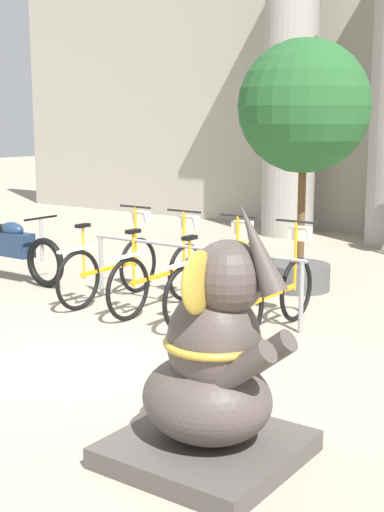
{
  "coord_description": "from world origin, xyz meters",
  "views": [
    {
      "loc": [
        4.25,
        -4.41,
        2.13
      ],
      "look_at": [
        0.78,
        0.45,
        1.0
      ],
      "focal_mm": 50.0,
      "sensor_mm": 36.0,
      "label": 1
    }
  ],
  "objects_px": {
    "bicycle_3": "(274,292)",
    "bicycle_0": "(112,266)",
    "elephant_statue": "(213,375)",
    "bicycle_1": "(160,273)",
    "bicycle_2": "(215,282)",
    "potted_tree": "(304,114)",
    "motorcycle": "(9,248)"
  },
  "relations": [
    {
      "from": "elephant_statue",
      "to": "bicycle_1",
      "type": "bearing_deg",
      "value": 132.93
    },
    {
      "from": "elephant_statue",
      "to": "potted_tree",
      "type": "xyz_separation_m",
      "value": [
        -1.72,
        4.57,
        1.64
      ]
    },
    {
      "from": "potted_tree",
      "to": "bicycle_3",
      "type": "bearing_deg",
      "value": -70.78
    },
    {
      "from": "bicycle_3",
      "to": "elephant_statue",
      "type": "height_order",
      "value": "elephant_statue"
    },
    {
      "from": "bicycle_0",
      "to": "bicycle_1",
      "type": "xyz_separation_m",
      "value": [
        0.75,
        -0.0,
        0.0
      ]
    },
    {
      "from": "bicycle_1",
      "to": "bicycle_3",
      "type": "height_order",
      "value": "same"
    },
    {
      "from": "motorcycle",
      "to": "potted_tree",
      "type": "xyz_separation_m",
      "value": [
        3.46,
        1.8,
        1.77
      ]
    },
    {
      "from": "bicycle_0",
      "to": "motorcycle",
      "type": "bearing_deg",
      "value": 179.81
    },
    {
      "from": "bicycle_0",
      "to": "bicycle_3",
      "type": "xyz_separation_m",
      "value": [
        2.24,
        -0.03,
        0.0
      ]
    },
    {
      "from": "bicycle_3",
      "to": "potted_tree",
      "type": "height_order",
      "value": "potted_tree"
    },
    {
      "from": "motorcycle",
      "to": "elephant_statue",
      "type": "bearing_deg",
      "value": -28.11
    },
    {
      "from": "bicycle_2",
      "to": "elephant_statue",
      "type": "relative_size",
      "value": 1.04
    },
    {
      "from": "bicycle_2",
      "to": "motorcycle",
      "type": "bearing_deg",
      "value": 179.94
    },
    {
      "from": "bicycle_1",
      "to": "potted_tree",
      "type": "distance_m",
      "value": 2.69
    },
    {
      "from": "bicycle_1",
      "to": "potted_tree",
      "type": "bearing_deg",
      "value": 64.83
    },
    {
      "from": "bicycle_1",
      "to": "bicycle_3",
      "type": "relative_size",
      "value": 1.0
    },
    {
      "from": "bicycle_2",
      "to": "elephant_statue",
      "type": "height_order",
      "value": "elephant_statue"
    },
    {
      "from": "bicycle_3",
      "to": "bicycle_0",
      "type": "bearing_deg",
      "value": 179.16
    },
    {
      "from": "bicycle_0",
      "to": "motorcycle",
      "type": "distance_m",
      "value": 1.86
    },
    {
      "from": "motorcycle",
      "to": "potted_tree",
      "type": "bearing_deg",
      "value": 27.51
    },
    {
      "from": "bicycle_2",
      "to": "potted_tree",
      "type": "height_order",
      "value": "potted_tree"
    },
    {
      "from": "bicycle_3",
      "to": "elephant_statue",
      "type": "distance_m",
      "value": 2.93
    },
    {
      "from": "bicycle_2",
      "to": "bicycle_3",
      "type": "height_order",
      "value": "same"
    },
    {
      "from": "bicycle_3",
      "to": "motorcycle",
      "type": "distance_m",
      "value": 4.1
    },
    {
      "from": "bicycle_3",
      "to": "bicycle_1",
      "type": "bearing_deg",
      "value": 178.76
    },
    {
      "from": "bicycle_0",
      "to": "bicycle_2",
      "type": "height_order",
      "value": "same"
    },
    {
      "from": "potted_tree",
      "to": "elephant_statue",
      "type": "bearing_deg",
      "value": -69.42
    },
    {
      "from": "bicycle_1",
      "to": "potted_tree",
      "type": "relative_size",
      "value": 0.56
    },
    {
      "from": "bicycle_3",
      "to": "elephant_statue",
      "type": "xyz_separation_m",
      "value": [
        1.07,
        -2.73,
        0.15
      ]
    },
    {
      "from": "bicycle_0",
      "to": "bicycle_3",
      "type": "distance_m",
      "value": 2.24
    },
    {
      "from": "bicycle_0",
      "to": "bicycle_1",
      "type": "distance_m",
      "value": 0.75
    },
    {
      "from": "bicycle_0",
      "to": "potted_tree",
      "type": "height_order",
      "value": "potted_tree"
    }
  ]
}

